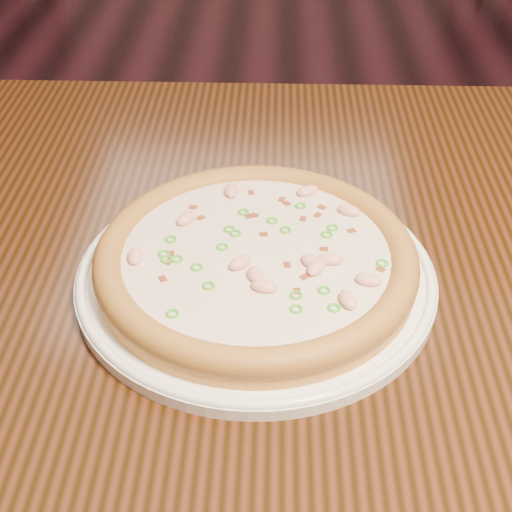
{
  "coord_description": "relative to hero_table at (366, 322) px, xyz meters",
  "views": [
    {
      "loc": [
        0.19,
        -1.01,
        1.19
      ],
      "look_at": [
        0.18,
        -0.48,
        0.78
      ],
      "focal_mm": 50.0,
      "sensor_mm": 36.0,
      "label": 1
    }
  ],
  "objects": [
    {
      "name": "ground",
      "position": [
        -0.3,
        0.43,
        -0.65
      ],
      "size": [
        9.0,
        9.0,
        0.0
      ],
      "primitive_type": "plane",
      "color": "black"
    },
    {
      "name": "hero_table",
      "position": [
        0.0,
        0.0,
        0.0
      ],
      "size": [
        1.2,
        0.8,
        0.75
      ],
      "color": "black",
      "rests_on": "ground"
    },
    {
      "name": "pizza",
      "position": [
        -0.12,
        -0.05,
        0.13
      ],
      "size": [
        0.31,
        0.31,
        0.03
      ],
      "color": "#D28D44",
      "rests_on": "plate"
    },
    {
      "name": "plate",
      "position": [
        -0.12,
        -0.05,
        0.11
      ],
      "size": [
        0.34,
        0.34,
        0.02
      ],
      "color": "white",
      "rests_on": "hero_table"
    }
  ]
}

